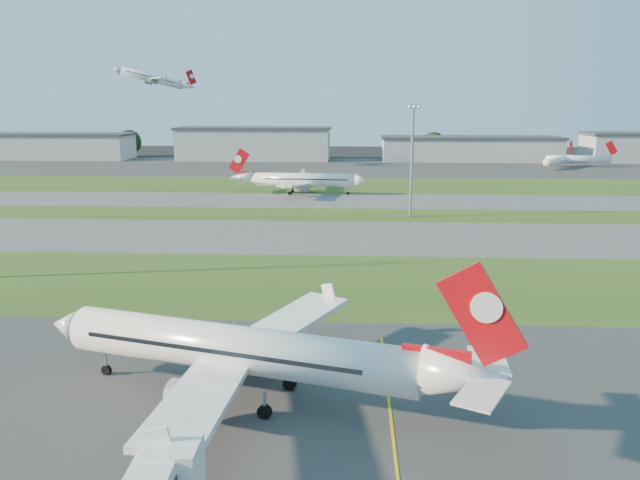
# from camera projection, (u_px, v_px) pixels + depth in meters

# --- Properties ---
(grass_strip_a) EXTENTS (300.00, 34.00, 0.01)m
(grass_strip_a) POSITION_uv_depth(u_px,v_px,m) (341.00, 283.00, 92.54)
(grass_strip_a) COLOR #2B4416
(grass_strip_a) RESTS_ON ground
(taxiway_a) EXTENTS (300.00, 32.00, 0.01)m
(taxiway_a) POSITION_uv_depth(u_px,v_px,m) (345.00, 237.00, 124.72)
(taxiway_a) COLOR #515154
(taxiway_a) RESTS_ON ground
(grass_strip_b) EXTENTS (300.00, 18.00, 0.01)m
(grass_strip_b) POSITION_uv_depth(u_px,v_px,m) (346.00, 215.00, 149.10)
(grass_strip_b) COLOR #2B4416
(grass_strip_b) RESTS_ON ground
(taxiway_b) EXTENTS (300.00, 26.00, 0.01)m
(taxiway_b) POSITION_uv_depth(u_px,v_px,m) (347.00, 201.00, 170.55)
(taxiway_b) COLOR #515154
(taxiway_b) RESTS_ON ground
(grass_strip_c) EXTENTS (300.00, 40.00, 0.01)m
(grass_strip_c) POSITION_uv_depth(u_px,v_px,m) (348.00, 185.00, 202.73)
(grass_strip_c) COLOR #2B4416
(grass_strip_c) RESTS_ON ground
(apron_far) EXTENTS (400.00, 80.00, 0.01)m
(apron_far) POSITION_uv_depth(u_px,v_px,m) (350.00, 167.00, 261.23)
(apron_far) COLOR #333335
(apron_far) RESTS_ON ground
(airliner_parked) EXTENTS (40.30, 33.87, 12.89)m
(airliner_parked) POSITION_uv_depth(u_px,v_px,m) (241.00, 351.00, 55.77)
(airliner_parked) COLOR white
(airliner_parked) RESTS_ON ground
(airliner_taxiing) EXTENTS (37.65, 31.83, 11.75)m
(airliner_taxiing) POSITION_uv_depth(u_px,v_px,m) (302.00, 180.00, 182.16)
(airliner_taxiing) COLOR white
(airliner_taxiing) RESTS_ON ground
(airliner_departing) EXTENTS (27.34, 23.55, 9.60)m
(airliner_departing) POSITION_uv_depth(u_px,v_px,m) (152.00, 78.00, 250.72)
(airliner_departing) COLOR white
(mini_jet_near) EXTENTS (18.98, 23.61, 9.48)m
(mini_jet_near) POSITION_uv_depth(u_px,v_px,m) (559.00, 160.00, 255.33)
(mini_jet_near) COLOR white
(mini_jet_near) RESTS_ON ground
(mini_jet_far) EXTENTS (28.63, 4.19, 9.48)m
(mini_jet_far) POSITION_uv_depth(u_px,v_px,m) (579.00, 159.00, 259.23)
(mini_jet_far) COLOR white
(mini_jet_far) RESTS_ON ground
(light_mast_centre) EXTENTS (3.20, 0.70, 25.80)m
(light_mast_centre) POSITION_uv_depth(u_px,v_px,m) (412.00, 154.00, 143.17)
(light_mast_centre) COLOR gray
(light_mast_centre) RESTS_ON ground
(hangar_far_west) EXTENTS (91.80, 23.00, 12.20)m
(hangar_far_west) POSITION_uv_depth(u_px,v_px,m) (36.00, 146.00, 297.02)
(hangar_far_west) COLOR #9C9EA3
(hangar_far_west) RESTS_ON ground
(hangar_west) EXTENTS (71.40, 23.00, 15.20)m
(hangar_west) POSITION_uv_depth(u_px,v_px,m) (254.00, 143.00, 291.20)
(hangar_west) COLOR #9C9EA3
(hangar_west) RESTS_ON ground
(hangar_east) EXTENTS (81.60, 23.00, 11.20)m
(hangar_east) POSITION_uv_depth(u_px,v_px,m) (470.00, 149.00, 286.39)
(hangar_east) COLOR #9C9EA3
(hangar_east) RESTS_ON ground
(tree_west) EXTENTS (12.10, 12.10, 13.20)m
(tree_west) POSITION_uv_depth(u_px,v_px,m) (129.00, 142.00, 309.34)
(tree_west) COLOR black
(tree_west) RESTS_ON ground
(tree_mid_west) EXTENTS (9.90, 9.90, 10.80)m
(tree_mid_west) POSITION_uv_depth(u_px,v_px,m) (309.00, 146.00, 301.00)
(tree_mid_west) COLOR black
(tree_mid_west) RESTS_ON ground
(tree_mid_east) EXTENTS (11.55, 11.55, 12.60)m
(tree_mid_east) POSITION_uv_depth(u_px,v_px,m) (433.00, 144.00, 300.58)
(tree_mid_east) COLOR black
(tree_mid_east) RESTS_ON ground
(tree_east) EXTENTS (10.45, 10.45, 11.40)m
(tree_east) POSITION_uv_depth(u_px,v_px,m) (593.00, 146.00, 294.84)
(tree_east) COLOR black
(tree_east) RESTS_ON ground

